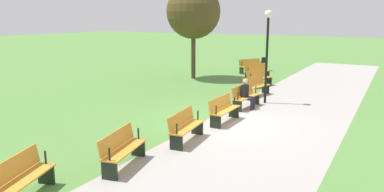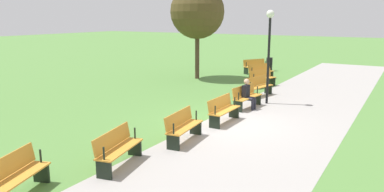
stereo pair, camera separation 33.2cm
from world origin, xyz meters
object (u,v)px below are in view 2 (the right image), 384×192
Objects in this scene: bench_8 at (15,176)px; tree_1 at (197,12)px; bench_1 at (261,71)px; bench_7 at (118,148)px; bench_4 at (246,96)px; person_seated at (248,93)px; bench_2 at (262,78)px; lamp_post at (269,39)px; bench_3 at (258,86)px; trash_bin at (269,64)px; bench_5 at (223,109)px; bench_6 at (183,126)px; bench_0 at (255,66)px.

tree_1 is at bearing 176.91° from bench_8.
bench_1 and bench_7 have the same top height.
bench_4 is 0.26m from person_seated.
lamp_post is (3.48, 1.49, 2.22)m from bench_2.
bench_8 is at bearing 16.09° from tree_1.
bench_2 is 4.94m from person_seated.
trash_bin is (-8.10, -2.28, -0.03)m from bench_3.
bench_8 is 1.43× the size of person_seated.
bench_5 is at bearing 9.57° from bench_4.
bench_6 is at bearing 6.39° from bench_4.
bench_6 is 1.91× the size of trash_bin.
bench_2 is 0.45× the size of lamp_post.
bench_8 is at bearing 4.68° from trash_bin.
bench_2 is 1.01× the size of bench_6.
bench_7 is (4.73, -0.53, 0.00)m from bench_5.
person_seated is at bearing 45.33° from bench_4.
bench_6 reaches higher than trash_bin.
bench_8 is (11.75, -0.65, 0.00)m from bench_3.
bench_5 is 7.12m from bench_8.
bench_1 and bench_3 have the same top height.
bench_1 is 2.38m from bench_2.
bench_1 is 1.91× the size of trash_bin.
tree_1 is (-10.02, -5.27, 3.36)m from bench_6.
bench_7 is at bearing 144.93° from bench_8.
bench_2 is (2.20, 0.90, 0.00)m from bench_1.
bench_0 is at bearing -15.39° from trash_bin.
bench_0 is 0.96× the size of bench_8.
bench_4 is at bearing 31.89° from bench_2.
bench_4 is at bearing 22.32° from bench_3.
bench_5 is 13.13m from trash_bin.
bench_5 is 2.38m from bench_6.
tree_1 is at bearing -144.71° from bench_5.
bench_3 and bench_4 have the same top height.
bench_0 is 9.45m from bench_4.
person_seated is (4.80, 1.17, 0.17)m from bench_2.
bench_7 is 13.71m from tree_1.
bench_6 is at bearing 4.84° from person_seated.
bench_2 is at bearing 179.96° from bench_6.
bench_3 is at bearing 176.78° from bench_6.
bench_1 is at bearing -157.72° from bench_4.
person_seated is at bearing 32.91° from bench_2.
bench_7 is at bearing 21.53° from tree_1.
person_seated is 10.97m from trash_bin.
tree_1 is at bearing -125.59° from lamp_post.
bench_5 is at bearing 47.86° from bench_0.
bench_7 is (9.46, 0.00, 0.00)m from bench_3.
trash_bin is (-1.51, 0.42, -0.03)m from bench_0.
bench_1 is 1.00× the size of bench_4.
bench_2 is 1.04× the size of bench_5.
trash_bin is (-12.83, -2.80, -0.03)m from bench_5.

